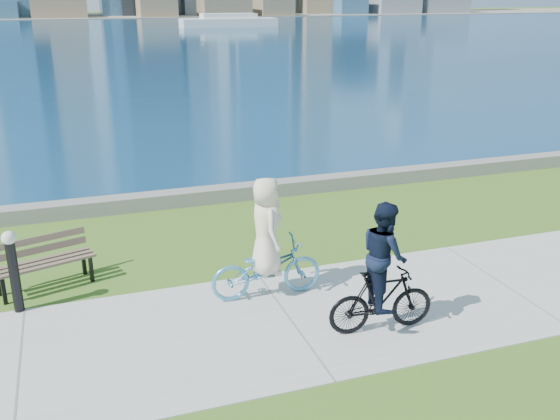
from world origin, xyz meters
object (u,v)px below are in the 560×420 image
Objects in this scene: cyclist_man at (383,278)px; park_bench at (42,258)px; cyclist_woman at (266,253)px; bollard_lamp at (13,266)px.

park_bench is at bearing 60.55° from cyclist_man.
cyclist_man is at bearing -140.32° from cyclist_woman.
cyclist_woman is at bearing -41.67° from park_bench.
cyclist_man is (4.87, -3.29, 0.35)m from park_bench.
bollard_lamp is 0.67× the size of cyclist_woman.
cyclist_woman reaches higher than bollard_lamp.
bollard_lamp is (-0.39, -0.84, 0.27)m from park_bench.
cyclist_man is at bearing -51.14° from park_bench.
cyclist_woman is 2.10m from cyclist_man.
cyclist_woman reaches higher than park_bench.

